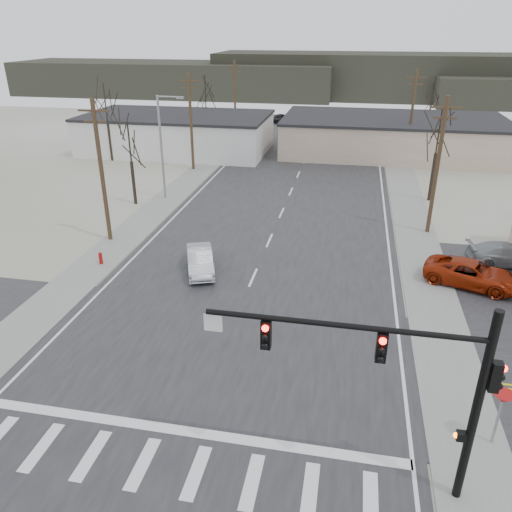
{
  "coord_description": "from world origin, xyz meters",
  "views": [
    {
      "loc": [
        5.51,
        -19.03,
        14.31
      ],
      "look_at": [
        0.63,
        5.74,
        2.6
      ],
      "focal_mm": 35.0,
      "sensor_mm": 36.0,
      "label": 1
    }
  ],
  "objects_px": {
    "car_parked_red": "(471,274)",
    "car_far_b": "(279,118)",
    "car_far_a": "(345,148)",
    "car_parked_silver": "(507,255)",
    "traffic_signal_mast": "(415,376)",
    "fire_hydrant": "(101,258)",
    "sedan_crossing": "(200,260)"
  },
  "relations": [
    {
      "from": "sedan_crossing",
      "to": "car_far_a",
      "type": "xyz_separation_m",
      "value": [
        7.98,
        33.77,
        0.02
      ]
    },
    {
      "from": "fire_hydrant",
      "to": "car_far_b",
      "type": "bearing_deg",
      "value": 86.35
    },
    {
      "from": "fire_hydrant",
      "to": "car_far_a",
      "type": "xyz_separation_m",
      "value": [
        14.69,
        34.04,
        0.35
      ]
    },
    {
      "from": "sedan_crossing",
      "to": "car_far_a",
      "type": "height_order",
      "value": "car_far_a"
    },
    {
      "from": "traffic_signal_mast",
      "to": "car_parked_red",
      "type": "height_order",
      "value": "traffic_signal_mast"
    },
    {
      "from": "car_parked_silver",
      "to": "fire_hydrant",
      "type": "bearing_deg",
      "value": 95.71
    },
    {
      "from": "traffic_signal_mast",
      "to": "car_far_b",
      "type": "height_order",
      "value": "traffic_signal_mast"
    },
    {
      "from": "sedan_crossing",
      "to": "car_parked_red",
      "type": "relative_size",
      "value": 0.82
    },
    {
      "from": "car_parked_red",
      "to": "car_far_b",
      "type": "bearing_deg",
      "value": 40.11
    },
    {
      "from": "fire_hydrant",
      "to": "car_far_a",
      "type": "bearing_deg",
      "value": 66.65
    },
    {
      "from": "traffic_signal_mast",
      "to": "car_far_b",
      "type": "relative_size",
      "value": 2.37
    },
    {
      "from": "traffic_signal_mast",
      "to": "car_parked_red",
      "type": "xyz_separation_m",
      "value": [
        5.15,
        15.79,
        -3.89
      ]
    },
    {
      "from": "traffic_signal_mast",
      "to": "car_far_b",
      "type": "bearing_deg",
      "value": 102.0
    },
    {
      "from": "car_far_b",
      "to": "car_parked_silver",
      "type": "xyz_separation_m",
      "value": [
        22.56,
        -49.55,
        0.07
      ]
    },
    {
      "from": "traffic_signal_mast",
      "to": "car_far_a",
      "type": "bearing_deg",
      "value": 94.03
    },
    {
      "from": "car_parked_silver",
      "to": "car_parked_red",
      "type": "bearing_deg",
      "value": 135.46
    },
    {
      "from": "car_far_a",
      "to": "car_parked_red",
      "type": "xyz_separation_m",
      "value": [
        8.55,
        -32.45,
        -0.01
      ]
    },
    {
      "from": "car_far_a",
      "to": "car_far_b",
      "type": "relative_size",
      "value": 1.38
    },
    {
      "from": "fire_hydrant",
      "to": "traffic_signal_mast",
      "type": "bearing_deg",
      "value": -38.13
    },
    {
      "from": "car_far_b",
      "to": "car_parked_red",
      "type": "xyz_separation_m",
      "value": [
        19.76,
        -52.97,
        0.1
      ]
    },
    {
      "from": "traffic_signal_mast",
      "to": "car_parked_red",
      "type": "relative_size",
      "value": 1.65
    },
    {
      "from": "car_far_b",
      "to": "car_parked_silver",
      "type": "distance_m",
      "value": 54.45
    },
    {
      "from": "car_parked_red",
      "to": "car_far_a",
      "type": "bearing_deg",
      "value": 34.41
    },
    {
      "from": "traffic_signal_mast",
      "to": "fire_hydrant",
      "type": "bearing_deg",
      "value": 141.87
    },
    {
      "from": "traffic_signal_mast",
      "to": "car_parked_silver",
      "type": "height_order",
      "value": "traffic_signal_mast"
    },
    {
      "from": "traffic_signal_mast",
      "to": "car_far_b",
      "type": "xyz_separation_m",
      "value": [
        -14.61,
        68.76,
        -3.99
      ]
    },
    {
      "from": "car_far_a",
      "to": "car_parked_silver",
      "type": "height_order",
      "value": "car_far_a"
    },
    {
      "from": "car_parked_silver",
      "to": "traffic_signal_mast",
      "type": "bearing_deg",
      "value": 152.36
    },
    {
      "from": "car_far_a",
      "to": "car_parked_silver",
      "type": "distance_m",
      "value": 31.18
    },
    {
      "from": "car_far_a",
      "to": "car_far_b",
      "type": "bearing_deg",
      "value": -69.57
    },
    {
      "from": "traffic_signal_mast",
      "to": "car_far_a",
      "type": "distance_m",
      "value": 48.52
    },
    {
      "from": "sedan_crossing",
      "to": "car_far_a",
      "type": "relative_size",
      "value": 0.86
    }
  ]
}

